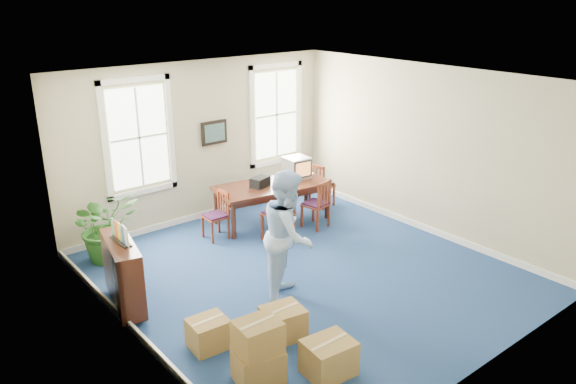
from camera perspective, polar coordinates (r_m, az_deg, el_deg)
floor at (r=9.44m, az=1.84°, el=-8.25°), size 6.50×6.50×0.00m
ceiling at (r=8.43m, az=2.08°, el=11.33°), size 6.50×6.50×0.00m
wall_back at (r=11.35m, az=-8.89°, el=5.07°), size 6.50×0.00×6.50m
wall_front at (r=6.88m, az=20.08°, el=-5.87°), size 6.50×0.00×6.50m
wall_left at (r=7.32m, az=-16.12°, el=-3.83°), size 0.00×6.50×6.50m
wall_right at (r=10.93m, az=13.96°, el=4.15°), size 0.00×6.50×6.50m
baseboard_back at (r=11.81m, az=-8.43°, el=-2.20°), size 6.00×0.04×0.12m
baseboard_left at (r=8.06m, az=-14.86°, el=-13.88°), size 0.04×6.50×0.12m
baseboard_right at (r=11.40m, az=13.23°, el=-3.35°), size 0.04×6.50×0.12m
window_left at (r=10.69m, az=-14.94°, el=5.39°), size 1.40×0.12×2.20m
window_right at (r=12.30m, az=-1.22°, el=7.88°), size 1.40×0.12×2.20m
wall_picture at (r=11.42m, az=-7.50°, el=6.01°), size 0.58×0.06×0.48m
conference_table at (r=11.36m, az=-1.59°, el=-1.09°), size 2.44×1.42×0.78m
crt_tv at (r=11.60m, az=0.88°, el=2.53°), size 0.51×0.55×0.43m
game_console at (r=11.82m, az=2.21°, el=1.86°), size 0.14×0.18×0.04m
equipment_bag at (r=11.09m, az=-2.85°, el=1.04°), size 0.44×0.35×0.19m
chair_near_left at (r=10.46m, az=-1.02°, el=-2.07°), size 0.58×0.58×1.09m
chair_near_right at (r=11.04m, az=2.82°, el=-1.18°), size 0.52×0.52×0.99m
chair_end_left at (r=10.62m, az=-7.42°, el=-2.39°), size 0.42×0.42×0.91m
chair_end_right at (r=12.15m, az=3.49°, el=0.76°), size 0.51×0.51×0.97m
man at (r=8.40m, az=0.05°, el=-4.34°), size 1.23×1.23×2.00m
credenza at (r=8.65m, az=-16.38°, el=-8.20°), size 0.62×1.31×0.99m
brochure_rack at (r=8.38m, az=-16.69°, el=-4.23°), size 0.33×0.70×0.31m
potted_plant at (r=10.15m, az=-18.06°, el=-3.25°), size 1.22×1.09×1.27m
cardboard_boxes at (r=7.07m, az=-2.13°, el=-14.75°), size 1.67×1.67×0.85m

